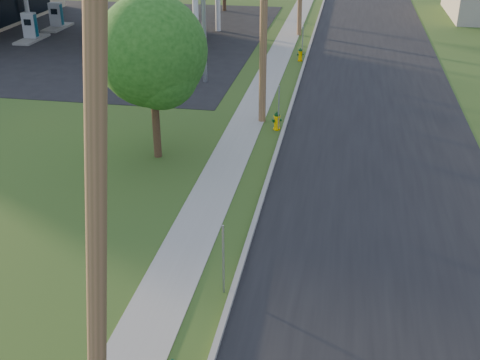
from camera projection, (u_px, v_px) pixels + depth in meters
name	position (u px, v px, depth m)	size (l,w,h in m)	color
road	(383.00, 202.00, 20.07)	(8.00, 120.00, 0.02)	black
curb	(264.00, 191.00, 20.68)	(0.15, 120.00, 0.15)	gray
sidewalk	(215.00, 188.00, 20.98)	(1.50, 120.00, 0.03)	gray
forecourt	(78.00, 36.00, 42.79)	(26.00, 28.00, 0.02)	black
utility_pole_near	(96.00, 231.00, 9.04)	(1.40, 0.32, 9.48)	brown
utility_pole_mid	(264.00, 9.00, 24.92)	(1.40, 0.32, 9.80)	brown
sign_post_near	(223.00, 260.00, 15.17)	(0.05, 0.04, 2.00)	gray
sign_post_mid	(279.00, 108.00, 25.62)	(0.05, 0.04, 2.00)	gray
sign_post_far	(302.00, 43.00, 36.43)	(0.05, 0.04, 2.00)	gray
fuel_pump_nw	(31.00, 30.00, 41.11)	(1.20, 3.20, 1.90)	gray
fuel_pump_ne	(157.00, 35.00, 39.68)	(1.20, 3.20, 1.90)	gray
fuel_pump_sw	(57.00, 19.00, 44.65)	(1.20, 3.20, 1.90)	gray
fuel_pump_se	(174.00, 23.00, 43.23)	(1.20, 3.20, 1.90)	gray
tree_verge	(154.00, 56.00, 21.71)	(4.09, 4.09, 6.20)	#3E2718
hydrant_mid	(277.00, 121.00, 25.97)	(0.42, 0.38, 0.82)	#FFC302
hydrant_far	(300.00, 55.00, 36.38)	(0.41, 0.36, 0.79)	#E8AE00
car_silver	(173.00, 29.00, 41.15)	(1.81, 4.50, 1.53)	#B7BABF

